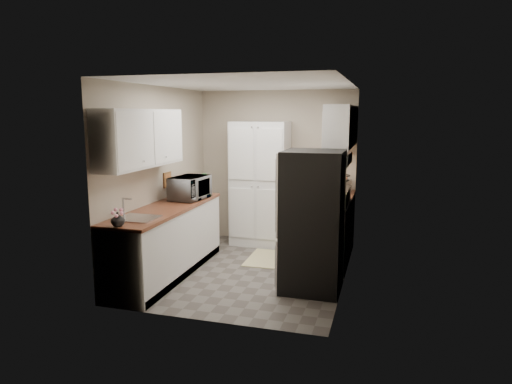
# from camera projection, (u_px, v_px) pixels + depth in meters

# --- Properties ---
(ground) EXTENTS (3.20, 3.20, 0.00)m
(ground) POSITION_uv_depth(u_px,v_px,m) (248.00, 270.00, 6.26)
(ground) COLOR #56514C
(ground) RESTS_ON ground
(room_shell) EXTENTS (2.64, 3.24, 2.52)m
(room_shell) POSITION_uv_depth(u_px,v_px,m) (246.00, 152.00, 5.98)
(room_shell) COLOR #B4A591
(room_shell) RESTS_ON ground
(pantry_cabinet) EXTENTS (0.90, 0.55, 2.00)m
(pantry_cabinet) POSITION_uv_depth(u_px,v_px,m) (260.00, 184.00, 7.39)
(pantry_cabinet) COLOR silver
(pantry_cabinet) RESTS_ON ground
(base_cabinet_left) EXTENTS (0.60, 2.30, 0.88)m
(base_cabinet_left) POSITION_uv_depth(u_px,v_px,m) (167.00, 242.00, 6.05)
(base_cabinet_left) COLOR silver
(base_cabinet_left) RESTS_ON ground
(countertop_left) EXTENTS (0.63, 2.33, 0.04)m
(countertop_left) POSITION_uv_depth(u_px,v_px,m) (166.00, 208.00, 5.97)
(countertop_left) COLOR brown
(countertop_left) RESTS_ON base_cabinet_left
(base_cabinet_right) EXTENTS (0.60, 0.80, 0.88)m
(base_cabinet_right) POSITION_uv_depth(u_px,v_px,m) (332.00, 224.00, 7.04)
(base_cabinet_right) COLOR silver
(base_cabinet_right) RESTS_ON ground
(countertop_right) EXTENTS (0.63, 0.83, 0.04)m
(countertop_right) POSITION_uv_depth(u_px,v_px,m) (333.00, 195.00, 6.96)
(countertop_right) COLOR brown
(countertop_right) RESTS_ON base_cabinet_right
(electric_range) EXTENTS (0.71, 0.78, 1.13)m
(electric_range) POSITION_uv_depth(u_px,v_px,m) (324.00, 235.00, 6.28)
(electric_range) COLOR #B7B7BC
(electric_range) RESTS_ON ground
(refrigerator) EXTENTS (0.70, 0.72, 1.70)m
(refrigerator) POSITION_uv_depth(u_px,v_px,m) (313.00, 221.00, 5.47)
(refrigerator) COLOR #B7B7BC
(refrigerator) RESTS_ON ground
(microwave) EXTENTS (0.46, 0.63, 0.33)m
(microwave) POSITION_uv_depth(u_px,v_px,m) (190.00, 188.00, 6.47)
(microwave) COLOR silver
(microwave) RESTS_ON countertop_left
(wine_bottle) EXTENTS (0.07, 0.07, 0.29)m
(wine_bottle) POSITION_uv_depth(u_px,v_px,m) (192.00, 185.00, 6.85)
(wine_bottle) COLOR black
(wine_bottle) RESTS_ON countertop_left
(flower_vase) EXTENTS (0.19, 0.19, 0.16)m
(flower_vase) POSITION_uv_depth(u_px,v_px,m) (118.00, 219.00, 4.93)
(flower_vase) COLOR white
(flower_vase) RESTS_ON countertop_left
(cutting_board) EXTENTS (0.09, 0.23, 0.30)m
(cutting_board) POSITION_uv_depth(u_px,v_px,m) (202.00, 184.00, 6.95)
(cutting_board) COLOR #418E47
(cutting_board) RESTS_ON countertop_left
(toaster_oven) EXTENTS (0.34, 0.39, 0.20)m
(toaster_oven) POSITION_uv_depth(u_px,v_px,m) (340.00, 187.00, 7.00)
(toaster_oven) COLOR #B0AFB4
(toaster_oven) RESTS_ON countertop_right
(fruit_basket) EXTENTS (0.31, 0.31, 0.13)m
(fruit_basket) POSITION_uv_depth(u_px,v_px,m) (340.00, 176.00, 6.98)
(fruit_basket) COLOR #DE5B1E
(fruit_basket) RESTS_ON toaster_oven
(kitchen_mat) EXTENTS (0.55, 0.87, 0.01)m
(kitchen_mat) POSITION_uv_depth(u_px,v_px,m) (267.00, 258.00, 6.76)
(kitchen_mat) COLOR beige
(kitchen_mat) RESTS_ON ground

